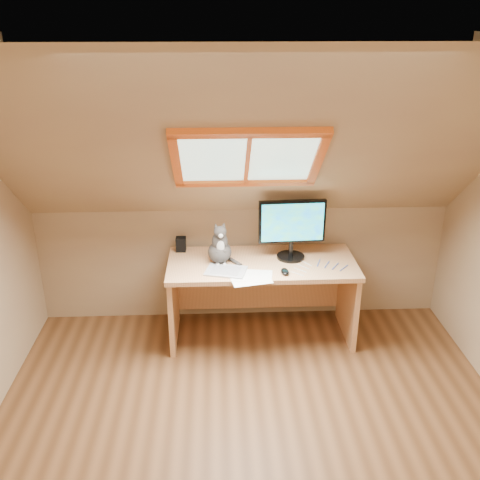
{
  "coord_description": "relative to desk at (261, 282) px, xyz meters",
  "views": [
    {
      "loc": [
        -0.21,
        -2.48,
        2.53
      ],
      "look_at": [
        -0.05,
        1.0,
        1.04
      ],
      "focal_mm": 40.0,
      "sensor_mm": 36.0,
      "label": 1
    }
  ],
  "objects": [
    {
      "name": "ground",
      "position": [
        -0.14,
        -1.45,
        -0.47
      ],
      "size": [
        3.5,
        3.5,
        0.0
      ],
      "primitive_type": "plane",
      "color": "brown",
      "rests_on": "ground"
    },
    {
      "name": "room_shell",
      "position": [
        -0.14,
        -1.54,
        0.96
      ],
      "size": [
        3.52,
        3.52,
        2.41
      ],
      "color": "tan",
      "rests_on": "ground"
    },
    {
      "name": "desk",
      "position": [
        0.0,
        0.0,
        0.0
      ],
      "size": [
        1.51,
        0.66,
        0.69
      ],
      "color": "tan",
      "rests_on": "ground"
    },
    {
      "name": "monitor",
      "position": [
        0.24,
        -0.0,
        0.5
      ],
      "size": [
        0.54,
        0.23,
        0.49
      ],
      "color": "black",
      "rests_on": "desk"
    },
    {
      "name": "cat",
      "position": [
        -0.34,
        -0.05,
        0.34
      ],
      "size": [
        0.21,
        0.25,
        0.35
      ],
      "color": "#413C39",
      "rests_on": "desk"
    },
    {
      "name": "desk_speaker",
      "position": [
        -0.66,
        0.18,
        0.27
      ],
      "size": [
        0.08,
        0.08,
        0.12
      ],
      "primitive_type": "cube",
      "rotation": [
        0.0,
        0.0,
        -0.03
      ],
      "color": "black",
      "rests_on": "desk"
    },
    {
      "name": "graphics_tablet",
      "position": [
        -0.29,
        -0.23,
        0.22
      ],
      "size": [
        0.35,
        0.29,
        0.01
      ],
      "primitive_type": "cube",
      "rotation": [
        0.0,
        0.0,
        -0.26
      ],
      "color": "#B2B2B7",
      "rests_on": "desk"
    },
    {
      "name": "mouse",
      "position": [
        0.16,
        -0.28,
        0.23
      ],
      "size": [
        0.07,
        0.11,
        0.03
      ],
      "primitive_type": "ellipsoid",
      "rotation": [
        0.0,
        0.0,
        0.06
      ],
      "color": "black",
      "rests_on": "desk"
    },
    {
      "name": "papers",
      "position": [
        -0.19,
        -0.33,
        0.22
      ],
      "size": [
        0.33,
        0.27,
        0.0
      ],
      "color": "white",
      "rests_on": "desk"
    },
    {
      "name": "cables",
      "position": [
        0.44,
        -0.18,
        0.22
      ],
      "size": [
        0.51,
        0.26,
        0.01
      ],
      "color": "silver",
      "rests_on": "desk"
    }
  ]
}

